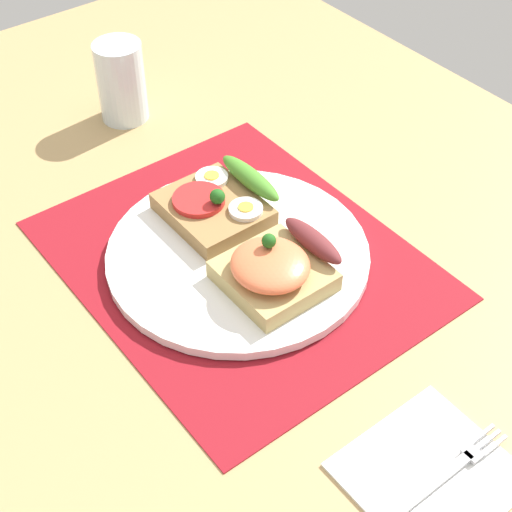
{
  "coord_description": "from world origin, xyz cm",
  "views": [
    {
      "loc": [
        46.42,
        -33.45,
        55.27
      ],
      "look_at": [
        3.0,
        0.0,
        2.82
      ],
      "focal_mm": 54.87,
      "sensor_mm": 36.0,
      "label": 1
    }
  ],
  "objects_px": {
    "sandwich_salmon": "(275,268)",
    "drinking_glass": "(121,82)",
    "sandwich_egg_tomato": "(218,203)",
    "fork": "(440,478)",
    "napkin": "(430,473)",
    "plate": "(238,254)"
  },
  "relations": [
    {
      "from": "fork",
      "to": "drinking_glass",
      "type": "relative_size",
      "value": 1.52
    },
    {
      "from": "sandwich_egg_tomato",
      "to": "fork",
      "type": "xyz_separation_m",
      "value": [
        0.36,
        -0.04,
        -0.02
      ]
    },
    {
      "from": "napkin",
      "to": "fork",
      "type": "distance_m",
      "value": 0.01
    },
    {
      "from": "sandwich_egg_tomato",
      "to": "drinking_glass",
      "type": "relative_size",
      "value": 1.07
    },
    {
      "from": "sandwich_salmon",
      "to": "napkin",
      "type": "relative_size",
      "value": 0.85
    },
    {
      "from": "fork",
      "to": "napkin",
      "type": "bearing_deg",
      "value": -178.28
    },
    {
      "from": "drinking_glass",
      "to": "plate",
      "type": "bearing_deg",
      "value": -8.36
    },
    {
      "from": "sandwich_salmon",
      "to": "fork",
      "type": "bearing_deg",
      "value": -6.38
    },
    {
      "from": "sandwich_egg_tomato",
      "to": "drinking_glass",
      "type": "height_order",
      "value": "drinking_glass"
    },
    {
      "from": "plate",
      "to": "napkin",
      "type": "xyz_separation_m",
      "value": [
        0.29,
        -0.03,
        -0.01
      ]
    },
    {
      "from": "sandwich_egg_tomato",
      "to": "fork",
      "type": "height_order",
      "value": "sandwich_egg_tomato"
    },
    {
      "from": "napkin",
      "to": "drinking_glass",
      "type": "height_order",
      "value": "drinking_glass"
    },
    {
      "from": "sandwich_salmon",
      "to": "drinking_glass",
      "type": "xyz_separation_m",
      "value": [
        -0.35,
        0.04,
        0.02
      ]
    },
    {
      "from": "plate",
      "to": "sandwich_salmon",
      "type": "bearing_deg",
      "value": 1.07
    },
    {
      "from": "sandwich_egg_tomato",
      "to": "fork",
      "type": "distance_m",
      "value": 0.36
    },
    {
      "from": "drinking_glass",
      "to": "sandwich_salmon",
      "type": "bearing_deg",
      "value": -6.81
    },
    {
      "from": "sandwich_salmon",
      "to": "drinking_glass",
      "type": "bearing_deg",
      "value": 173.19
    },
    {
      "from": "napkin",
      "to": "sandwich_egg_tomato",
      "type": "bearing_deg",
      "value": 172.74
    },
    {
      "from": "fork",
      "to": "sandwich_egg_tomato",
      "type": "bearing_deg",
      "value": 172.97
    },
    {
      "from": "sandwich_egg_tomato",
      "to": "napkin",
      "type": "distance_m",
      "value": 0.35
    },
    {
      "from": "plate",
      "to": "sandwich_egg_tomato",
      "type": "xyz_separation_m",
      "value": [
        -0.06,
        0.02,
        0.02
      ]
    },
    {
      "from": "napkin",
      "to": "fork",
      "type": "bearing_deg",
      "value": 1.72
    }
  ]
}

